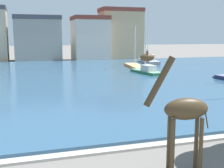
{
  "coord_description": "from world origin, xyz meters",
  "views": [
    {
      "loc": [
        -4.1,
        -4.57,
        4.89
      ],
      "look_at": [
        0.64,
        11.0,
        2.2
      ],
      "focal_mm": 46.69,
      "sensor_mm": 36.0,
      "label": 1
    }
  ],
  "objects_px": {
    "sailboat_green": "(145,71)",
    "sailboat_grey": "(148,61)",
    "sailboat_orange": "(134,67)",
    "giraffe_statue": "(182,111)"
  },
  "relations": [
    {
      "from": "sailboat_green",
      "to": "sailboat_grey",
      "type": "xyz_separation_m",
      "value": [
        6.03,
        12.9,
        0.16
      ]
    },
    {
      "from": "sailboat_orange",
      "to": "sailboat_grey",
      "type": "relative_size",
      "value": 0.96
    },
    {
      "from": "giraffe_statue",
      "to": "sailboat_orange",
      "type": "bearing_deg",
      "value": 71.53
    },
    {
      "from": "giraffe_statue",
      "to": "sailboat_grey",
      "type": "distance_m",
      "value": 40.97
    },
    {
      "from": "sailboat_orange",
      "to": "sailboat_green",
      "type": "bearing_deg",
      "value": -100.17
    },
    {
      "from": "giraffe_statue",
      "to": "sailboat_green",
      "type": "distance_m",
      "value": 26.79
    },
    {
      "from": "sailboat_orange",
      "to": "sailboat_grey",
      "type": "distance_m",
      "value": 7.73
    },
    {
      "from": "sailboat_orange",
      "to": "sailboat_green",
      "type": "distance_m",
      "value": 6.97
    },
    {
      "from": "sailboat_green",
      "to": "sailboat_orange",
      "type": "bearing_deg",
      "value": 79.83
    },
    {
      "from": "sailboat_grey",
      "to": "sailboat_green",
      "type": "bearing_deg",
      "value": -115.06
    }
  ]
}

